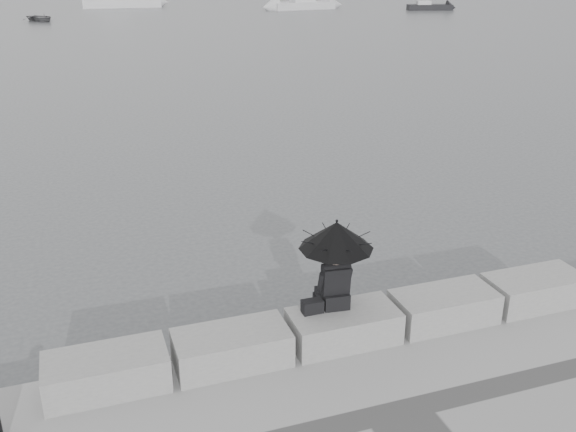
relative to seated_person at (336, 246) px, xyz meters
name	(u,v)px	position (x,y,z in m)	size (l,w,h in m)	color
ground	(331,353)	(0.07, 0.25, -1.98)	(360.00, 360.00, 0.00)	#484B4D
stone_block_far_left	(106,372)	(-3.33, -0.20, -1.23)	(1.60, 0.80, 0.50)	gray
stone_block_left	(232,348)	(-1.63, -0.20, -1.23)	(1.60, 0.80, 0.50)	gray
stone_block_centre	(344,327)	(0.07, -0.20, -1.23)	(1.60, 0.80, 0.50)	gray
stone_block_right	(444,307)	(1.77, -0.20, -1.23)	(1.60, 0.80, 0.50)	gray
stone_block_far_right	(534,290)	(3.47, -0.20, -1.23)	(1.60, 0.80, 0.50)	gray
seated_person	(336,246)	(0.00, 0.00, 0.00)	(1.08, 1.08, 1.39)	black
bag	(312,306)	(-0.38, -0.06, -0.89)	(0.31, 0.18, 0.20)	black
sailboat_right	(302,4)	(22.97, 63.40, -1.45)	(7.37, 3.11, 12.90)	silver
small_motorboat	(430,7)	(35.96, 57.73, -1.66)	(5.13, 2.85, 1.10)	black
dinghy	(40,18)	(-4.79, 58.41, -1.69)	(3.51, 1.49, 0.59)	slate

